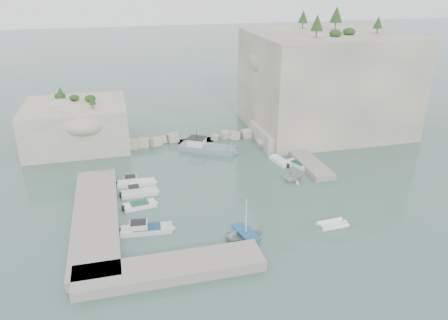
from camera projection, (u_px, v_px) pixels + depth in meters
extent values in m
plane|color=#44665B|center=(236.00, 200.00, 55.03)|extent=(400.00, 400.00, 0.00)
cube|color=beige|center=(326.00, 82.00, 77.39)|extent=(26.00, 22.00, 17.00)
cube|color=beige|center=(281.00, 135.00, 73.52)|extent=(8.00, 10.00, 2.50)
cube|color=beige|center=(77.00, 125.00, 71.32)|extent=(16.00, 14.00, 7.00)
cube|color=#9E9689|center=(96.00, 217.00, 50.04)|extent=(5.00, 24.00, 1.10)
cube|color=#9E9689|center=(171.00, 269.00, 41.41)|extent=(18.00, 4.00, 1.10)
cube|color=#9E9689|center=(303.00, 157.00, 66.86)|extent=(3.00, 16.00, 0.80)
cube|color=beige|center=(195.00, 137.00, 74.10)|extent=(28.00, 3.00, 1.40)
imported|color=silver|center=(246.00, 236.00, 47.48)|extent=(5.08, 4.15, 0.92)
imported|color=silver|center=(293.00, 181.00, 60.16)|extent=(3.46, 3.04, 1.73)
imported|color=white|center=(271.00, 149.00, 71.06)|extent=(5.38, 4.02, 1.96)
cylinder|color=white|center=(246.00, 216.00, 46.47)|extent=(0.10, 0.10, 4.20)
cone|color=#1E4219|center=(317.00, 23.00, 67.54)|extent=(1.96, 1.96, 2.45)
cone|color=#1E4219|center=(337.00, 14.00, 77.25)|extent=(2.24, 2.24, 2.80)
cone|color=#1E4219|center=(378.00, 22.00, 72.24)|extent=(1.57, 1.57, 1.96)
cone|color=#1E4219|center=(303.00, 16.00, 78.98)|extent=(1.79, 1.79, 2.24)
cone|color=#1E4219|center=(60.00, 92.00, 70.62)|extent=(1.40, 1.40, 1.75)
cone|color=#1E4219|center=(92.00, 100.00, 67.44)|extent=(1.12, 1.12, 1.40)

